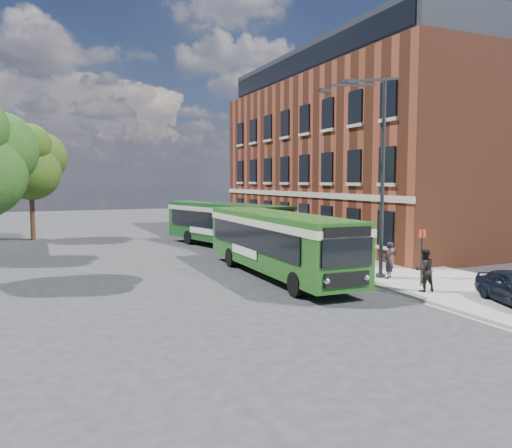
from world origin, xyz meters
name	(u,v)px	position (x,y,z in m)	size (l,w,h in m)	color
ground	(259,281)	(0.00, 0.00, 0.00)	(120.00, 120.00, 0.00)	#27272A
pavement	(307,249)	(7.00, 8.00, 0.07)	(6.00, 48.00, 0.15)	gray
kerb_line	(265,253)	(3.95, 8.00, 0.01)	(0.12, 48.00, 0.01)	beige
brick_office	(362,149)	(14.00, 12.00, 6.97)	(12.10, 26.00, 14.20)	brown
street_lamp	(376,175)	(4.84, -2.00, 4.79)	(2.96, 2.38, 9.00)	#313336
bus_stop_sign	(422,254)	(5.60, -4.20, 1.51)	(0.35, 0.08, 2.52)	#313336
bus_front	(277,238)	(1.30, 0.86, 1.83)	(2.79, 12.34, 3.02)	#205919
bus_rear	(226,221)	(2.57, 11.40, 1.83)	(5.31, 12.00, 3.02)	#174E1B
pedestrian_a	(389,260)	(5.35, -2.37, 0.98)	(0.61, 0.40, 1.66)	black
pedestrian_b	(424,270)	(4.96, -5.08, 1.01)	(0.84, 0.65, 1.73)	black
tree_right	(31,162)	(-9.47, 21.27, 5.96)	(5.20, 4.94, 8.78)	#372014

